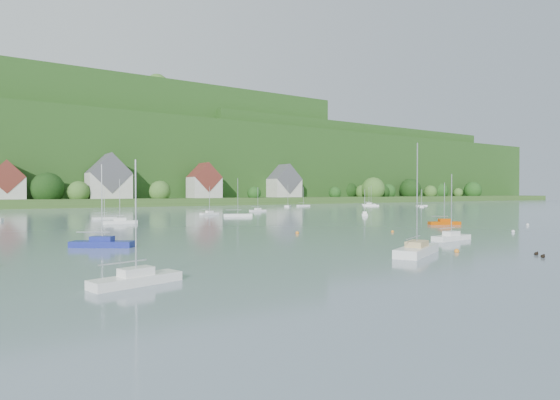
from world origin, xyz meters
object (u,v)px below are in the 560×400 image
near_sailboat_0 (136,278)px  near_sailboat_2 (417,249)px  near_sailboat_5 (444,222)px  near_sailboat_3 (451,237)px  near_sailboat_1 (102,243)px

near_sailboat_0 → near_sailboat_2: size_ratio=0.76×
near_sailboat_5 → near_sailboat_2: bearing=-117.0°
near_sailboat_0 → near_sailboat_3: near_sailboat_3 is taller
near_sailboat_1 → near_sailboat_3: size_ratio=1.09×
near_sailboat_3 → near_sailboat_1: bearing=152.5°
near_sailboat_0 → near_sailboat_5: (59.52, 23.31, -0.01)m
near_sailboat_2 → near_sailboat_1: bearing=111.2°
near_sailboat_2 → near_sailboat_5: near_sailboat_2 is taller
near_sailboat_0 → near_sailboat_5: bearing=7.1°
near_sailboat_0 → near_sailboat_5: near_sailboat_0 is taller
near_sailboat_3 → near_sailboat_0: bearing=-175.4°
near_sailboat_2 → near_sailboat_5: bearing=9.3°
near_sailboat_1 → near_sailboat_3: 38.76m
near_sailboat_3 → near_sailboat_5: near_sailboat_3 is taller
near_sailboat_2 → near_sailboat_5: (34.51, 23.47, -0.08)m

